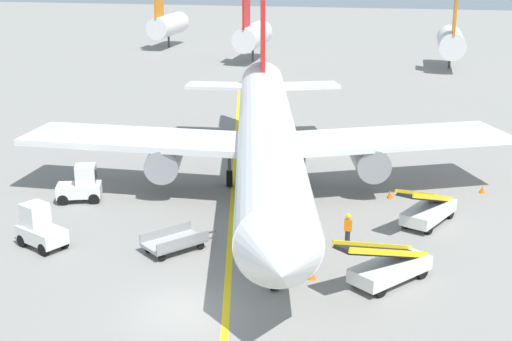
% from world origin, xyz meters
% --- Properties ---
extents(ground_plane, '(300.00, 300.00, 0.00)m').
position_xyz_m(ground_plane, '(0.00, 0.00, 0.00)').
color(ground_plane, gray).
extents(taxi_line_yellow, '(18.25, 78.03, 0.01)m').
position_xyz_m(taxi_line_yellow, '(0.52, 5.00, 0.00)').
color(taxi_line_yellow, yellow).
rests_on(taxi_line_yellow, ground).
extents(airliner, '(27.96, 35.02, 10.10)m').
position_xyz_m(airliner, '(0.39, 14.24, 3.42)').
color(airliner, white).
rests_on(airliner, ground).
extents(baggage_tug_near_wing, '(2.69, 2.01, 2.10)m').
position_xyz_m(baggage_tug_near_wing, '(-9.47, 10.83, 0.93)').
color(baggage_tug_near_wing, silver).
rests_on(baggage_tug_near_wing, ground).
extents(baggage_tug_by_cargo_door, '(2.73, 2.23, 2.10)m').
position_xyz_m(baggage_tug_by_cargo_door, '(-8.58, 4.52, 0.93)').
color(baggage_tug_by_cargo_door, silver).
rests_on(baggage_tug_by_cargo_door, ground).
extents(belt_loader_forward_hold, '(4.08, 4.70, 2.59)m').
position_xyz_m(belt_loader_forward_hold, '(7.66, 4.17, 0.78)').
color(belt_loader_forward_hold, silver).
rests_on(belt_loader_forward_hold, ground).
extents(belt_loader_aft_hold, '(3.22, 5.07, 2.59)m').
position_xyz_m(belt_loader_aft_hold, '(9.36, 11.44, 0.78)').
color(belt_loader_aft_hold, silver).
rests_on(belt_loader_aft_hold, ground).
extents(baggage_cart_loaded, '(3.00, 3.42, 0.94)m').
position_xyz_m(baggage_cart_loaded, '(-2.20, 5.39, 0.47)').
color(baggage_cart_loaded, '#A5A5A8').
rests_on(baggage_cart_loaded, ground).
extents(ground_crew_marshaller, '(0.36, 0.24, 1.70)m').
position_xyz_m(ground_crew_marshaller, '(5.64, 7.54, 0.91)').
color(ground_crew_marshaller, '#26262D').
rests_on(ground_crew_marshaller, ground).
extents(safety_cone_nose_right, '(0.36, 0.36, 0.44)m').
position_xyz_m(safety_cone_nose_right, '(12.55, 17.07, 0.22)').
color(safety_cone_nose_right, orange).
rests_on(safety_cone_nose_right, ground).
extents(safety_cone_wingtip_left, '(0.36, 0.36, 0.44)m').
position_xyz_m(safety_cone_wingtip_left, '(7.35, 15.03, 0.22)').
color(safety_cone_wingtip_left, orange).
rests_on(safety_cone_wingtip_left, ground).
extents(safety_cone_wingtip_right, '(0.36, 0.36, 0.44)m').
position_xyz_m(safety_cone_wingtip_right, '(4.47, 3.83, 0.22)').
color(safety_cone_wingtip_right, orange).
rests_on(safety_cone_wingtip_right, ground).
extents(distant_aircraft_far_left, '(3.00, 10.10, 8.80)m').
position_xyz_m(distant_aircraft_far_left, '(-26.03, 73.38, 3.22)').
color(distant_aircraft_far_left, silver).
rests_on(distant_aircraft_far_left, ground).
extents(distant_aircraft_mid_left, '(3.00, 10.10, 8.80)m').
position_xyz_m(distant_aircraft_mid_left, '(-11.40, 63.07, 3.22)').
color(distant_aircraft_mid_left, silver).
rests_on(distant_aircraft_mid_left, ground).
extents(distant_aircraft_mid_right, '(3.00, 10.10, 8.80)m').
position_xyz_m(distant_aircraft_mid_right, '(12.45, 62.46, 3.22)').
color(distant_aircraft_mid_right, silver).
rests_on(distant_aircraft_mid_right, ground).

